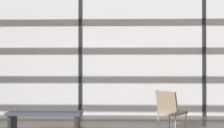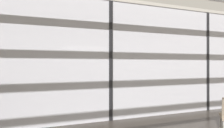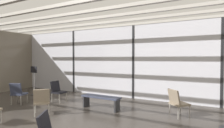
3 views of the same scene
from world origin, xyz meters
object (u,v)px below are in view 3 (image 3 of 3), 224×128
(lounge_chair_3, at_px, (58,90))
(lounge_chair_6, at_px, (177,101))
(waiting_bench, at_px, (101,99))
(lounge_chair_0, at_px, (42,100))
(lounge_chair_7, at_px, (18,92))
(info_sign, at_px, (34,81))
(parked_airplane, at_px, (174,57))

(lounge_chair_3, xyz_separation_m, lounge_chair_6, (4.83, 0.24, 0.00))
(lounge_chair_6, distance_m, waiting_bench, 2.63)
(lounge_chair_0, distance_m, waiting_bench, 2.01)
(lounge_chair_7, bearing_deg, lounge_chair_6, 172.94)
(lounge_chair_7, distance_m, info_sign, 1.94)
(waiting_bench, bearing_deg, info_sign, 173.98)
(parked_airplane, distance_m, lounge_chair_7, 9.95)
(lounge_chair_3, distance_m, lounge_chair_6, 4.84)
(parked_airplane, height_order, info_sign, parked_airplane)
(waiting_bench, xyz_separation_m, info_sign, (-4.33, 0.60, 0.32))
(parked_airplane, distance_m, waiting_bench, 7.97)
(parked_airplane, height_order, lounge_chair_6, parked_airplane)
(parked_airplane, relative_size, lounge_chair_0, 15.79)
(parked_airplane, relative_size, lounge_chair_7, 15.79)
(lounge_chair_0, height_order, lounge_chair_6, same)
(lounge_chair_0, relative_size, lounge_chair_7, 1.00)
(lounge_chair_3, distance_m, lounge_chair_7, 1.52)
(lounge_chair_3, distance_m, waiting_bench, 2.24)
(parked_airplane, distance_m, lounge_chair_3, 8.50)
(lounge_chair_6, xyz_separation_m, info_sign, (-6.93, 0.24, 0.18))
(lounge_chair_3, bearing_deg, lounge_chair_0, -152.91)
(lounge_chair_0, distance_m, lounge_chair_3, 1.89)
(lounge_chair_7, relative_size, waiting_bench, 0.58)
(lounge_chair_6, bearing_deg, parked_airplane, -35.94)
(lounge_chair_3, xyz_separation_m, waiting_bench, (2.24, -0.11, -0.13))
(lounge_chair_6, distance_m, lounge_chair_7, 6.02)
(lounge_chair_0, height_order, lounge_chair_7, same)
(parked_airplane, bearing_deg, lounge_chair_3, -115.04)
(parked_airplane, relative_size, lounge_chair_3, 15.79)
(lounge_chair_7, height_order, waiting_bench, lounge_chair_7)
(parked_airplane, relative_size, lounge_chair_6, 15.79)
(parked_airplane, xyz_separation_m, lounge_chair_3, (-3.55, -7.60, -1.43))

